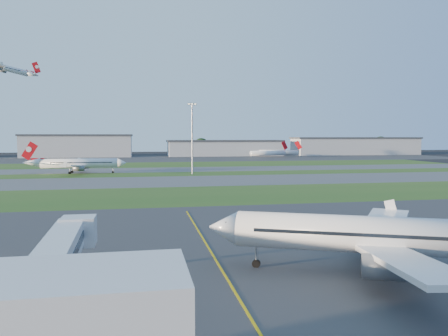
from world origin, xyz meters
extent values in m
plane|color=black|center=(0.00, 0.00, 0.00)|extent=(700.00, 700.00, 0.00)
cube|color=#333335|center=(0.00, 0.00, 0.01)|extent=(300.00, 70.00, 0.01)
cube|color=#29541C|center=(0.00, 52.00, 0.01)|extent=(300.00, 34.00, 0.01)
cube|color=#515154|center=(0.00, 85.00, 0.01)|extent=(300.00, 32.00, 0.01)
cube|color=#29541C|center=(0.00, 110.00, 0.01)|extent=(300.00, 18.00, 0.01)
cube|color=#515154|center=(0.00, 132.00, 0.01)|extent=(300.00, 26.00, 0.01)
cube|color=#29541C|center=(0.00, 165.00, 0.01)|extent=(300.00, 40.00, 0.01)
cube|color=#333335|center=(0.00, 225.00, 0.01)|extent=(400.00, 80.00, 0.01)
cube|color=gold|center=(5.00, 0.00, 0.00)|extent=(0.25, 60.00, 0.02)
cylinder|color=silver|center=(-10.00, -26.00, 4.20)|extent=(4.00, 4.00, 4.00)
cube|color=silver|center=(-9.80, -14.00, 4.00)|extent=(3.44, 24.08, 2.60)
cube|color=black|center=(-9.80, -14.00, 4.00)|extent=(3.59, 24.08, 0.80)
cube|color=silver|center=(-9.50, -2.60, 4.00)|extent=(3.40, 3.00, 3.00)
cylinder|color=gray|center=(-9.50, -4.50, 1.60)|extent=(0.70, 0.70, 3.20)
cube|color=black|center=(-9.50, -4.50, 0.35)|extent=(2.20, 1.20, 0.70)
cylinder|color=silver|center=(20.38, -10.65, 4.09)|extent=(28.30, 15.01, 3.70)
cube|color=silver|center=(18.18, -18.19, 3.61)|extent=(6.71, 15.13, 1.51)
cube|color=silver|center=(24.37, -3.88, 3.61)|extent=(12.36, 14.27, 1.51)
cylinder|color=slate|center=(17.69, -15.64, 2.53)|extent=(4.65, 3.68, 2.24)
cylinder|color=slate|center=(22.17, -5.27, 2.53)|extent=(4.65, 3.68, 2.24)
cylinder|color=silver|center=(-25.73, 119.49, 3.86)|extent=(27.66, 4.19, 3.49)
cube|color=red|center=(-43.19, 119.93, 8.55)|extent=(5.97, 0.47, 6.96)
cube|color=silver|center=(-26.46, 126.86, 3.40)|extent=(7.04, 14.36, 1.42)
cube|color=silver|center=(-26.83, 112.16, 3.40)|extent=(7.66, 14.39, 1.42)
cylinder|color=slate|center=(-25.13, 124.81, 2.39)|extent=(3.91, 2.21, 2.11)
cylinder|color=slate|center=(-25.40, 114.14, 2.39)|extent=(3.91, 2.21, 2.11)
cylinder|color=silver|center=(-80.00, 219.44, 52.88)|extent=(27.47, 5.75, 3.46)
cube|color=red|center=(-62.79, 220.90, 57.52)|extent=(5.90, 0.82, 6.88)
cube|color=silver|center=(-78.48, 212.27, 52.42)|extent=(8.28, 14.23, 1.40)
cube|color=silver|center=(-79.71, 226.76, 52.42)|extent=(6.21, 14.11, 1.40)
cylinder|color=slate|center=(-80.90, 224.66, 51.42)|extent=(3.98, 2.41, 2.09)
cylinder|color=silver|center=(75.76, 217.45, 3.20)|extent=(25.64, 11.43, 3.20)
cube|color=red|center=(88.06, 221.65, 8.00)|extent=(4.99, 1.96, 6.16)
cylinder|color=silver|center=(86.92, 230.70, 3.20)|extent=(25.74, 10.96, 3.20)
cube|color=red|center=(99.30, 226.74, 8.00)|extent=(5.02, 1.86, 6.16)
cylinder|color=gray|center=(15.00, 108.00, 12.50)|extent=(0.60, 0.60, 25.00)
cube|color=gray|center=(15.00, 108.00, 25.40)|extent=(3.20, 0.50, 0.80)
cube|color=#FFF2CC|center=(15.00, 108.00, 25.40)|extent=(2.80, 0.70, 0.35)
cube|color=#A4A6AC|center=(-45.00, 255.00, 7.00)|extent=(70.00, 22.00, 14.00)
cube|color=#383A3F|center=(-45.00, 255.00, 14.60)|extent=(71.40, 23.00, 1.20)
cube|color=#A4A6AC|center=(55.00, 255.00, 5.00)|extent=(80.00, 22.00, 10.00)
cube|color=#383A3F|center=(55.00, 255.00, 10.60)|extent=(81.60, 23.00, 1.20)
cube|color=#A4A6AC|center=(155.00, 255.00, 6.00)|extent=(95.00, 22.00, 12.00)
cube|color=#383A3F|center=(155.00, 255.00, 12.60)|extent=(96.90, 23.00, 1.20)
cylinder|color=black|center=(-20.00, 266.00, 1.80)|extent=(1.00, 1.00, 3.60)
sphere|color=black|center=(-20.00, 266.00, 5.85)|extent=(9.90, 9.90, 9.90)
cylinder|color=black|center=(40.00, 269.00, 2.10)|extent=(1.00, 1.00, 4.20)
sphere|color=black|center=(40.00, 269.00, 6.83)|extent=(11.55, 11.55, 11.55)
cylinder|color=black|center=(115.00, 267.00, 1.90)|extent=(1.00, 1.00, 3.80)
sphere|color=black|center=(115.00, 267.00, 6.17)|extent=(10.45, 10.45, 10.45)
cylinder|color=black|center=(185.00, 271.00, 2.30)|extent=(1.00, 1.00, 4.60)
sphere|color=black|center=(185.00, 271.00, 7.48)|extent=(12.65, 12.65, 12.65)
camera|label=1|loc=(-2.92, -49.26, 13.81)|focal=35.00mm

